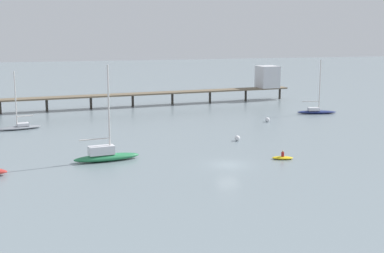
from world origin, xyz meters
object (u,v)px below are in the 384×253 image
object	(u,v)px
pier	(220,84)
mooring_buoy_near	(267,120)
sailboat_gray	(20,126)
sailboat_navy	(316,110)
mooring_buoy_mid	(237,138)
sailboat_green	(105,154)
dinghy_yellow	(283,158)

from	to	relation	value
pier	mooring_buoy_near	bearing A→B (deg)	-88.62
sailboat_gray	sailboat_navy	bearing A→B (deg)	2.83
sailboat_gray	mooring_buoy_mid	bearing A→B (deg)	-29.06
sailboat_green	mooring_buoy_near	size ratio (longest dim) A/B	14.86
mooring_buoy_mid	dinghy_yellow	bearing A→B (deg)	-80.82
sailboat_green	mooring_buoy_near	bearing A→B (deg)	34.99
pier	sailboat_green	distance (m)	55.35
pier	dinghy_yellow	size ratio (longest dim) A/B	21.86
dinghy_yellow	sailboat_navy	bearing A→B (deg)	56.83
sailboat_green	dinghy_yellow	xyz separation A→B (m)	(21.61, -4.61, -0.63)
dinghy_yellow	mooring_buoy_mid	xyz separation A→B (m)	(-1.92, 11.87, 0.19)
mooring_buoy_near	sailboat_green	bearing A→B (deg)	-145.01
sailboat_green	sailboat_gray	world-z (taller)	sailboat_green
sailboat_navy	mooring_buoy_near	world-z (taller)	sailboat_navy
pier	sailboat_green	bearing A→B (deg)	-122.04
sailboat_navy	pier	bearing A→B (deg)	123.64
dinghy_yellow	mooring_buoy_near	distance (m)	26.88
sailboat_navy	dinghy_yellow	distance (m)	37.99
mooring_buoy_near	pier	bearing A→B (deg)	91.38
mooring_buoy_mid	sailboat_gray	bearing A→B (deg)	150.94
sailboat_gray	mooring_buoy_near	world-z (taller)	sailboat_gray
sailboat_navy	mooring_buoy_near	size ratio (longest dim) A/B	12.73
pier	dinghy_yellow	world-z (taller)	pier
sailboat_navy	sailboat_gray	xyz separation A→B (m)	(-53.77, -2.66, -0.06)
mooring_buoy_mid	mooring_buoy_near	bearing A→B (deg)	53.22
sailboat_gray	mooring_buoy_near	xyz separation A→B (m)	(41.31, -3.58, -0.14)
pier	mooring_buoy_mid	world-z (taller)	pier
dinghy_yellow	sailboat_gray	bearing A→B (deg)	138.55
sailboat_green	sailboat_gray	xyz separation A→B (m)	(-11.38, 24.53, -0.31)
dinghy_yellow	mooring_buoy_mid	world-z (taller)	dinghy_yellow
pier	dinghy_yellow	xyz separation A→B (m)	(-7.70, -51.45, -3.78)
sailboat_navy	mooring_buoy_mid	size ratio (longest dim) A/B	12.64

